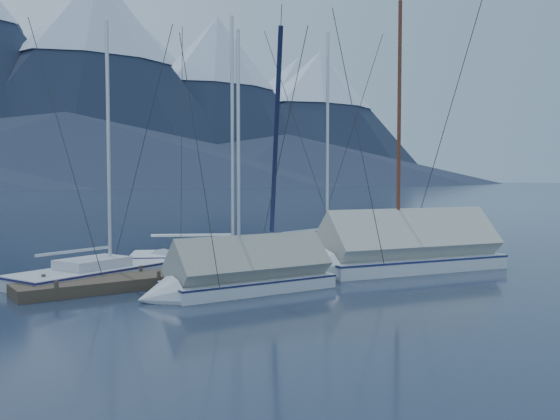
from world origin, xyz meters
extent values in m
plane|color=black|center=(0.00, 0.00, 0.00)|extent=(1000.00, 1000.00, 0.00)
cone|color=#475675|center=(180.00, 445.00, 62.50)|extent=(308.00, 308.00, 125.00)
cone|color=silver|center=(180.00, 445.00, 99.25)|extent=(133.24, 133.24, 52.50)
cone|color=#475675|center=(320.00, 425.00, 57.50)|extent=(286.00, 286.00, 115.00)
cone|color=silver|center=(320.00, 425.00, 91.35)|extent=(123.72, 123.72, 48.30)
cone|color=#192133|center=(90.00, 290.00, 55.00)|extent=(190.00, 190.00, 110.00)
cone|color=silver|center=(90.00, 290.00, 87.40)|extent=(82.19, 82.19, 46.20)
cone|color=#192133|center=(165.00, 300.00, 50.00)|extent=(182.40, 182.40, 100.00)
cone|color=silver|center=(165.00, 300.00, 79.50)|extent=(78.91, 78.91, 42.00)
cone|color=#192133|center=(240.00, 295.00, 44.00)|extent=(197.60, 197.60, 88.00)
cone|color=silver|center=(240.00, 295.00, 70.02)|extent=(85.48, 85.48, 36.96)
cone|color=#192133|center=(60.00, 245.00, 16.00)|extent=(390.00, 390.00, 32.00)
cone|color=#192133|center=(180.00, 250.00, 14.00)|extent=(364.00, 364.00, 28.00)
cube|color=#382D23|center=(0.00, 2.00, 0.17)|extent=(18.00, 1.50, 0.34)
cube|color=black|center=(-6.00, 2.00, -0.05)|extent=(3.00, 1.30, 0.30)
cube|color=black|center=(0.00, 2.00, -0.05)|extent=(3.00, 1.30, 0.30)
cube|color=black|center=(6.00, 2.00, -0.05)|extent=(3.00, 1.30, 0.30)
cylinder|color=#382D23|center=(-8.00, 2.70, 0.35)|extent=(0.12, 0.12, 0.35)
cylinder|color=#382D23|center=(-8.00, 1.30, 0.35)|extent=(0.12, 0.12, 0.35)
cylinder|color=#382D23|center=(-5.00, 2.70, 0.35)|extent=(0.12, 0.12, 0.35)
cylinder|color=#382D23|center=(-5.00, 1.30, 0.35)|extent=(0.12, 0.12, 0.35)
cylinder|color=#382D23|center=(-2.00, 2.70, 0.35)|extent=(0.12, 0.12, 0.35)
cylinder|color=#382D23|center=(-2.00, 1.30, 0.35)|extent=(0.12, 0.12, 0.35)
cylinder|color=#382D23|center=(1.00, 2.70, 0.35)|extent=(0.12, 0.12, 0.35)
cylinder|color=#382D23|center=(1.00, 1.30, 0.35)|extent=(0.12, 0.12, 0.35)
cylinder|color=#382D23|center=(4.00, 2.70, 0.35)|extent=(0.12, 0.12, 0.35)
cylinder|color=#382D23|center=(4.00, 1.30, 0.35)|extent=(0.12, 0.12, 0.35)
cylinder|color=#382D23|center=(7.00, 2.70, 0.35)|extent=(0.12, 0.12, 0.35)
cylinder|color=#382D23|center=(7.00, 1.30, 0.35)|extent=(0.12, 0.12, 0.35)
cube|color=#B8BCC5|center=(-5.95, 3.79, 0.12)|extent=(6.34, 3.99, 0.66)
cube|color=#B8BCC5|center=(-5.95, 3.79, -0.18)|extent=(5.18, 2.83, 0.30)
cube|color=#1B1849|center=(-5.95, 3.79, 0.40)|extent=(6.40, 4.03, 0.06)
cone|color=#B8BCC5|center=(-2.71, 5.01, 0.12)|extent=(1.71, 2.19, 1.93)
cube|color=#B8BCC5|center=(-6.24, 3.69, 0.60)|extent=(2.46, 2.05, 0.30)
cylinder|color=#B2B7BF|center=(-5.58, 3.93, 4.46)|extent=(0.12, 0.12, 8.02)
cylinder|color=#B2B7BF|center=(-6.89, 3.44, 1.05)|extent=(2.57, 1.03, 0.09)
cylinder|color=#26262B|center=(-4.17, 4.46, 4.46)|extent=(1.09, 2.85, 8.03)
cube|color=silver|center=(-1.07, 4.41, 0.13)|extent=(6.99, 5.12, 0.74)
cube|color=silver|center=(-1.07, 4.41, -0.20)|extent=(5.63, 3.76, 0.34)
cube|color=#1B1644|center=(-1.07, 4.41, 0.45)|extent=(7.06, 5.17, 0.07)
cone|color=silver|center=(2.35, 2.61, 0.13)|extent=(2.09, 2.48, 2.15)
cube|color=silver|center=(-1.37, 4.57, 0.67)|extent=(2.81, 2.49, 0.34)
cylinder|color=#B2B7BF|center=(-0.67, 4.20, 4.99)|extent=(0.13, 0.13, 8.97)
cylinder|color=#B2B7BF|center=(-2.06, 4.93, 1.18)|extent=(2.72, 1.50, 0.10)
cylinder|color=#26262B|center=(0.81, 3.42, 4.99)|extent=(1.60, 3.01, 8.98)
cube|color=silver|center=(3.68, 4.17, 0.14)|extent=(7.12, 3.98, 0.74)
cube|color=silver|center=(3.68, 4.17, -0.20)|extent=(5.87, 2.73, 0.34)
cube|color=navy|center=(3.68, 4.17, 0.45)|extent=(7.19, 4.02, 0.07)
cone|color=silver|center=(7.43, 5.21, 0.14)|extent=(1.77, 2.42, 2.17)
cube|color=silver|center=(3.35, 4.08, 0.68)|extent=(2.70, 2.15, 0.34)
cylinder|color=#B2B7BF|center=(4.11, 4.29, 5.02)|extent=(0.14, 0.14, 9.02)
cylinder|color=#B2B7BF|center=(2.59, 3.87, 1.18)|extent=(2.96, 0.91, 0.10)
cylinder|color=#26262B|center=(5.74, 4.74, 5.02)|extent=(0.94, 3.29, 9.03)
cube|color=silver|center=(3.99, -0.48, 0.14)|extent=(7.43, 3.84, 0.75)
cube|color=silver|center=(3.99, -0.48, -0.21)|extent=(6.17, 2.52, 0.34)
cube|color=navy|center=(3.99, -0.48, 0.46)|extent=(7.51, 3.88, 0.07)
cone|color=silver|center=(0.02, 0.31, 0.14)|extent=(1.70, 2.61, 2.41)
cylinder|color=#592819|center=(3.55, -0.39, 5.08)|extent=(0.14, 0.14, 9.14)
cylinder|color=#592819|center=(5.11, -0.70, 1.20)|extent=(3.15, 0.72, 0.10)
cylinder|color=#26262B|center=(1.81, -0.04, 5.08)|extent=(0.72, 3.50, 9.15)
cube|color=#A9AA9F|center=(3.99, -0.48, 0.97)|extent=(7.10, 3.82, 2.56)
cube|color=silver|center=(-2.98, -0.64, 0.11)|extent=(5.11, 2.02, 0.59)
cube|color=silver|center=(-2.98, -0.64, -0.16)|extent=(4.32, 1.18, 0.27)
cube|color=#171B45|center=(-2.98, -0.64, 0.36)|extent=(5.16, 2.04, 0.05)
cone|color=silver|center=(-5.90, -0.52, 0.11)|extent=(1.06, 1.77, 1.73)
cylinder|color=#B2B7BF|center=(-3.34, -0.63, 4.00)|extent=(0.11, 0.11, 7.19)
cylinder|color=#B2B7BF|center=(-2.08, -0.68, 0.94)|extent=(2.27, 0.18, 0.08)
cylinder|color=#26262B|center=(-4.59, -0.57, 4.00)|extent=(0.13, 2.54, 7.20)
cube|color=gray|center=(-2.98, -0.64, 0.76)|extent=(4.86, 2.04, 1.83)
imported|color=black|center=(3.05, 1.90, 1.21)|extent=(0.52, 0.69, 1.73)
camera|label=1|loc=(-12.27, -15.36, 3.31)|focal=38.00mm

